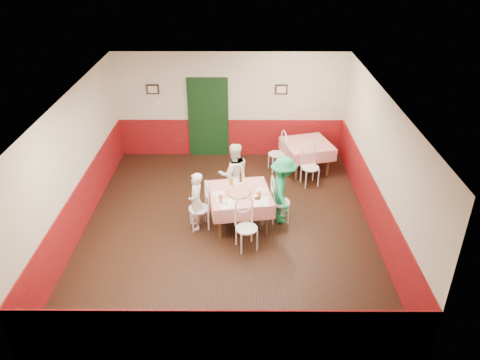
{
  "coord_description": "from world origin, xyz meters",
  "views": [
    {
      "loc": [
        0.3,
        -8.16,
        5.57
      ],
      "look_at": [
        0.26,
        0.08,
        1.05
      ],
      "focal_mm": 35.0,
      "sensor_mm": 36.0,
      "label": 1
    }
  ],
  "objects_px": {
    "glass_a": "(221,198)",
    "pizza": "(239,193)",
    "main_table": "(240,208)",
    "second_table": "(306,157)",
    "diner_left": "(196,201)",
    "chair_second_a": "(277,154)",
    "chair_second_b": "(310,168)",
    "beer_bottle": "(241,178)",
    "wallet": "(258,198)",
    "chair_far": "(234,185)",
    "glass_b": "(259,194)",
    "chair_left": "(199,209)",
    "diner_far": "(234,174)",
    "diner_right": "(283,190)",
    "glass_c": "(231,181)",
    "chair_right": "(280,202)",
    "chair_near": "(247,229)"
  },
  "relations": [
    {
      "from": "chair_far",
      "to": "beer_bottle",
      "type": "bearing_deg",
      "value": 97.26
    },
    {
      "from": "chair_left",
      "to": "glass_c",
      "type": "xyz_separation_m",
      "value": [
        0.66,
        0.48,
        0.38
      ]
    },
    {
      "from": "glass_a",
      "to": "pizza",
      "type": "bearing_deg",
      "value": 38.09
    },
    {
      "from": "beer_bottle",
      "to": "wallet",
      "type": "relative_size",
      "value": 1.94
    },
    {
      "from": "main_table",
      "to": "beer_bottle",
      "type": "relative_size",
      "value": 5.72
    },
    {
      "from": "glass_a",
      "to": "beer_bottle",
      "type": "relative_size",
      "value": 0.62
    },
    {
      "from": "chair_second_a",
      "to": "chair_second_b",
      "type": "bearing_deg",
      "value": 29.67
    },
    {
      "from": "second_table",
      "to": "diner_right",
      "type": "height_order",
      "value": "diner_right"
    },
    {
      "from": "main_table",
      "to": "chair_left",
      "type": "height_order",
      "value": "chair_left"
    },
    {
      "from": "chair_far",
      "to": "chair_second_b",
      "type": "height_order",
      "value": "same"
    },
    {
      "from": "pizza",
      "to": "diner_far",
      "type": "distance_m",
      "value": 0.93
    },
    {
      "from": "chair_left",
      "to": "diner_far",
      "type": "distance_m",
      "value": 1.27
    },
    {
      "from": "chair_right",
      "to": "glass_a",
      "type": "distance_m",
      "value": 1.36
    },
    {
      "from": "chair_far",
      "to": "pizza",
      "type": "height_order",
      "value": "chair_far"
    },
    {
      "from": "beer_bottle",
      "to": "diner_far",
      "type": "relative_size",
      "value": 0.15
    },
    {
      "from": "glass_a",
      "to": "glass_c",
      "type": "height_order",
      "value": "glass_c"
    },
    {
      "from": "glass_b",
      "to": "chair_second_a",
      "type": "bearing_deg",
      "value": 78.52
    },
    {
      "from": "chair_far",
      "to": "glass_a",
      "type": "height_order",
      "value": "chair_far"
    },
    {
      "from": "glass_a",
      "to": "glass_b",
      "type": "distance_m",
      "value": 0.78
    },
    {
      "from": "main_table",
      "to": "second_table",
      "type": "distance_m",
      "value": 2.98
    },
    {
      "from": "glass_c",
      "to": "diner_far",
      "type": "xyz_separation_m",
      "value": [
        0.04,
        0.55,
        -0.12
      ]
    },
    {
      "from": "second_table",
      "to": "wallet",
      "type": "height_order",
      "value": "wallet"
    },
    {
      "from": "glass_c",
      "to": "beer_bottle",
      "type": "distance_m",
      "value": 0.21
    },
    {
      "from": "main_table",
      "to": "diner_left",
      "type": "xyz_separation_m",
      "value": [
        -0.89,
        -0.14,
        0.25
      ]
    },
    {
      "from": "diner_left",
      "to": "chair_second_a",
      "type": "bearing_deg",
      "value": 142.04
    },
    {
      "from": "second_table",
      "to": "diner_left",
      "type": "height_order",
      "value": "diner_left"
    },
    {
      "from": "chair_far",
      "to": "diner_left",
      "type": "height_order",
      "value": "diner_left"
    },
    {
      "from": "chair_far",
      "to": "diner_right",
      "type": "relative_size",
      "value": 0.61
    },
    {
      "from": "second_table",
      "to": "pizza",
      "type": "xyz_separation_m",
      "value": [
        -1.69,
        -2.49,
        0.4
      ]
    },
    {
      "from": "main_table",
      "to": "pizza",
      "type": "height_order",
      "value": "pizza"
    },
    {
      "from": "chair_second_b",
      "to": "glass_b",
      "type": "xyz_separation_m",
      "value": [
        -1.29,
        -1.89,
        0.37
      ]
    },
    {
      "from": "chair_near",
      "to": "glass_b",
      "type": "distance_m",
      "value": 0.8
    },
    {
      "from": "main_table",
      "to": "wallet",
      "type": "xyz_separation_m",
      "value": [
        0.35,
        -0.25,
        0.4
      ]
    },
    {
      "from": "chair_far",
      "to": "diner_far",
      "type": "xyz_separation_m",
      "value": [
        -0.01,
        0.05,
        0.27
      ]
    },
    {
      "from": "pizza",
      "to": "beer_bottle",
      "type": "xyz_separation_m",
      "value": [
        0.03,
        0.46,
        0.09
      ]
    },
    {
      "from": "chair_right",
      "to": "glass_c",
      "type": "height_order",
      "value": "glass_c"
    },
    {
      "from": "second_table",
      "to": "diner_far",
      "type": "bearing_deg",
      "value": -139.05
    },
    {
      "from": "chair_left",
      "to": "chair_far",
      "type": "relative_size",
      "value": 1.0
    },
    {
      "from": "main_table",
      "to": "diner_left",
      "type": "distance_m",
      "value": 0.94
    },
    {
      "from": "chair_far",
      "to": "chair_second_b",
      "type": "relative_size",
      "value": 1.0
    },
    {
      "from": "glass_a",
      "to": "glass_c",
      "type": "relative_size",
      "value": 0.89
    },
    {
      "from": "chair_second_b",
      "to": "diner_right",
      "type": "relative_size",
      "value": 0.61
    },
    {
      "from": "chair_near",
      "to": "glass_c",
      "type": "height_order",
      "value": "glass_c"
    },
    {
      "from": "chair_left",
      "to": "chair_near",
      "type": "xyz_separation_m",
      "value": [
        0.97,
        -0.71,
        0.0
      ]
    },
    {
      "from": "pizza",
      "to": "diner_left",
      "type": "height_order",
      "value": "diner_left"
    },
    {
      "from": "chair_near",
      "to": "diner_right",
      "type": "bearing_deg",
      "value": 33.52
    },
    {
      "from": "wallet",
      "to": "diner_right",
      "type": "distance_m",
      "value": 0.67
    },
    {
      "from": "chair_right",
      "to": "glass_a",
      "type": "xyz_separation_m",
      "value": [
        -1.22,
        -0.45,
        0.38
      ]
    },
    {
      "from": "second_table",
      "to": "glass_c",
      "type": "bearing_deg",
      "value": -131.25
    },
    {
      "from": "main_table",
      "to": "beer_bottle",
      "type": "xyz_separation_m",
      "value": [
        0.01,
        0.42,
        0.49
      ]
    }
  ]
}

